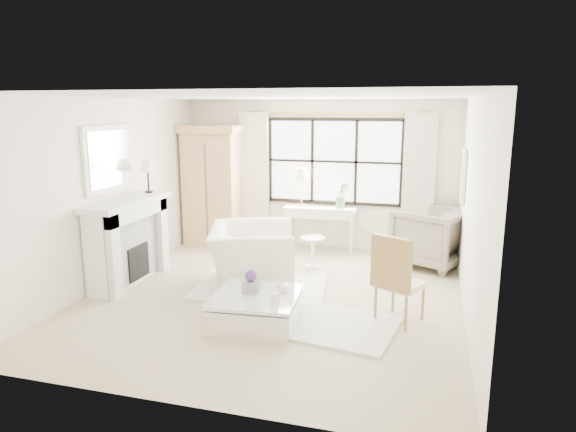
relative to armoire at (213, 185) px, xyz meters
name	(u,v)px	position (x,y,z in m)	size (l,w,h in m)	color
floor	(274,296)	(1.92, -2.35, -1.14)	(5.50, 5.50, 0.00)	#C3B291
ceiling	(273,96)	(1.92, -2.35, 1.56)	(5.50, 5.50, 0.00)	white
wall_back	(318,175)	(1.92, 0.40, 0.21)	(5.00, 5.00, 0.00)	white
wall_front	(174,258)	(1.92, -5.10, 0.21)	(5.00, 5.00, 0.00)	white
wall_left	(110,192)	(-0.58, -2.35, 0.21)	(5.50, 5.50, 0.00)	white
wall_right	(472,210)	(4.42, -2.35, 0.21)	(5.50, 5.50, 0.00)	white
window_pane	(334,162)	(2.22, 0.38, 0.46)	(2.40, 0.02, 1.50)	silver
window_frame	(334,162)	(2.22, 0.37, 0.46)	(2.50, 0.04, 1.50)	black
curtain_rod	(334,112)	(2.22, 0.32, 1.33)	(0.04, 0.04, 3.30)	#B08B3D
curtain_left	(254,179)	(0.72, 0.30, 0.10)	(0.55, 0.10, 2.47)	silver
curtain_right	(418,186)	(3.72, 0.30, 0.10)	(0.55, 0.10, 2.47)	beige
fireplace	(127,240)	(-0.35, -2.35, -0.49)	(0.58, 1.66, 1.26)	silver
mirror_frame	(109,159)	(-0.55, -2.35, 0.70)	(0.05, 1.15, 0.95)	white
mirror_glass	(111,159)	(-0.52, -2.35, 0.70)	(0.02, 1.00, 0.80)	silver
art_frame	(463,176)	(4.39, -0.65, 0.41)	(0.04, 0.62, 0.82)	silver
art_canvas	(462,176)	(4.37, -0.65, 0.41)	(0.01, 0.52, 0.72)	beige
mantel_lamp	(147,167)	(-0.30, -1.76, 0.51)	(0.22, 0.22, 0.51)	black
armoire	(213,185)	(0.00, 0.00, 0.00)	(1.13, 0.72, 2.24)	tan
console_table	(320,228)	(2.03, 0.16, -0.74)	(1.32, 0.53, 0.80)	white
console_lamp	(301,175)	(1.67, 0.14, 0.22)	(0.28, 0.28, 0.69)	#C88D45
orchid_plant	(342,195)	(2.42, 0.15, -0.11)	(0.25, 0.20, 0.46)	#59754E
side_table	(313,248)	(2.14, -0.92, -0.81)	(0.40, 0.40, 0.51)	white
rug_left	(260,287)	(1.63, -2.08, -1.12)	(1.86, 1.32, 0.03)	white
rug_right	(329,325)	(2.85, -3.10, -1.13)	(1.54, 1.16, 0.03)	silver
club_armchair	(252,257)	(1.48, -2.01, -0.70)	(1.35, 1.18, 0.88)	white
wingback_chair	(431,237)	(3.98, -0.28, -0.66)	(1.03, 1.06, 0.97)	gray
french_chair	(398,297)	(3.62, -2.73, -0.83)	(0.65, 0.65, 1.08)	#A48045
coffee_table	(256,310)	(1.99, -3.30, -0.96)	(1.08, 1.08, 0.38)	white
planter_box	(251,287)	(1.90, -3.23, -0.69)	(0.18, 0.18, 0.13)	gray
planter_flowers	(251,276)	(1.90, -3.23, -0.56)	(0.14, 0.14, 0.14)	#4F2B6C
pillar_candle	(275,297)	(2.28, -3.48, -0.70)	(0.10, 0.10, 0.12)	silver
coffee_vase	(284,285)	(2.28, -3.12, -0.68)	(0.15, 0.15, 0.16)	silver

